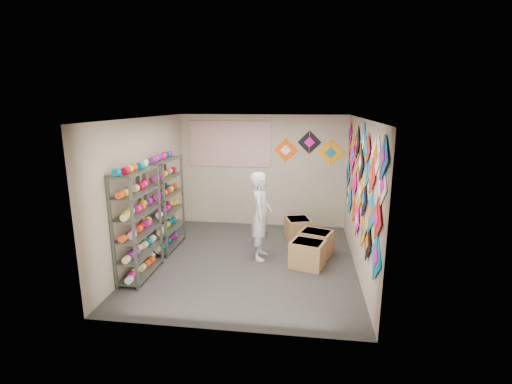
# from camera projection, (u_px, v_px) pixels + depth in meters

# --- Properties ---
(ground) EXTENTS (4.50, 4.50, 0.00)m
(ground) POSITION_uv_depth(u_px,v_px,m) (249.00, 261.00, 7.12)
(ground) COLOR #312D2A
(room_walls) EXTENTS (4.50, 4.50, 4.50)m
(room_walls) POSITION_uv_depth(u_px,v_px,m) (248.00, 177.00, 6.74)
(room_walls) COLOR tan
(room_walls) RESTS_ON ground
(shelf_rack_front) EXTENTS (0.40, 1.10, 1.90)m
(shelf_rack_front) POSITION_uv_depth(u_px,v_px,m) (138.00, 224.00, 6.31)
(shelf_rack_front) COLOR #4C5147
(shelf_rack_front) RESTS_ON ground
(shelf_rack_back) EXTENTS (0.40, 1.10, 1.90)m
(shelf_rack_back) POSITION_uv_depth(u_px,v_px,m) (166.00, 204.00, 7.57)
(shelf_rack_back) COLOR #4C5147
(shelf_rack_back) RESTS_ON ground
(string_spools) EXTENTS (0.12, 2.36, 0.12)m
(string_spools) POSITION_uv_depth(u_px,v_px,m) (153.00, 208.00, 6.92)
(string_spools) COLOR #E31996
(string_spools) RESTS_ON ground
(kite_wall_display) EXTENTS (0.06, 4.27, 2.03)m
(kite_wall_display) POSITION_uv_depth(u_px,v_px,m) (360.00, 179.00, 6.50)
(kite_wall_display) COLOR #0073B0
(kite_wall_display) RESTS_ON room_walls
(back_wall_kites) EXTENTS (1.64, 0.02, 0.83)m
(back_wall_kites) POSITION_uv_depth(u_px,v_px,m) (310.00, 149.00, 8.69)
(back_wall_kites) COLOR #FF4900
(back_wall_kites) RESTS_ON room_walls
(poster) EXTENTS (2.00, 0.01, 1.10)m
(poster) POSITION_uv_depth(u_px,v_px,m) (230.00, 144.00, 8.91)
(poster) COLOR #8354B8
(poster) RESTS_ON room_walls
(shopkeeper) EXTENTS (0.65, 0.44, 1.71)m
(shopkeeper) POSITION_uv_depth(u_px,v_px,m) (261.00, 216.00, 7.09)
(shopkeeper) COLOR silver
(shopkeeper) RESTS_ON ground
(carton_a) EXTENTS (0.71, 0.64, 0.49)m
(carton_a) POSITION_uv_depth(u_px,v_px,m) (307.00, 254.00, 6.84)
(carton_a) COLOR #9F7445
(carton_a) RESTS_ON ground
(carton_b) EXTENTS (0.73, 0.66, 0.49)m
(carton_b) POSITION_uv_depth(u_px,v_px,m) (316.00, 243.00, 7.37)
(carton_b) COLOR #9F7445
(carton_b) RESTS_ON ground
(carton_c) EXTENTS (0.63, 0.67, 0.49)m
(carton_c) POSITION_uv_depth(u_px,v_px,m) (298.00, 229.00, 8.20)
(carton_c) COLOR #9F7445
(carton_c) RESTS_ON ground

